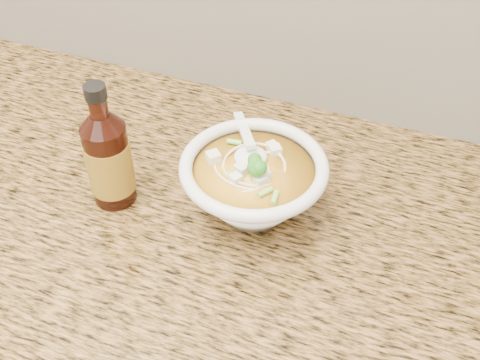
% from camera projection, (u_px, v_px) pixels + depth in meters
% --- Properties ---
extents(cabinet, '(4.00, 0.65, 0.86)m').
position_uv_depth(cabinet, '(96.00, 338.00, 1.25)').
color(cabinet, '#382010').
rests_on(cabinet, ground).
extents(counter_slab, '(4.00, 0.68, 0.04)m').
position_uv_depth(counter_slab, '(48.00, 180.00, 0.94)').
color(counter_slab, '#906035').
rests_on(counter_slab, cabinet).
extents(soup_bowl, '(0.20, 0.22, 0.11)m').
position_uv_depth(soup_bowl, '(253.00, 186.00, 0.83)').
color(soup_bowl, silver).
rests_on(soup_bowl, counter_slab).
extents(hot_sauce_bottle, '(0.08, 0.08, 0.20)m').
position_uv_depth(hot_sauce_bottle, '(108.00, 159.00, 0.84)').
color(hot_sauce_bottle, '#391007').
rests_on(hot_sauce_bottle, counter_slab).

